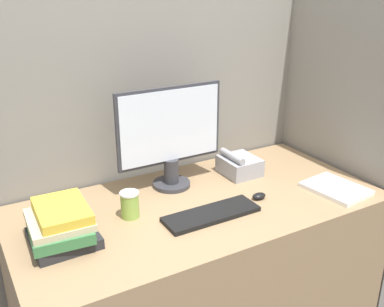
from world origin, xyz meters
name	(u,v)px	position (x,y,z in m)	size (l,w,h in m)	color
cubicle_panel_rear	(156,146)	(0.00, 0.85, 0.87)	(2.07, 0.04, 1.75)	gray
cubicle_panel_right	(336,141)	(0.87, 0.44, 0.87)	(0.04, 0.87, 1.75)	gray
desk	(199,271)	(0.00, 0.41, 0.37)	(1.67, 0.81, 0.75)	#937551
monitor	(170,137)	(-0.03, 0.62, 1.00)	(0.53, 0.18, 0.49)	#333338
keyboard	(211,214)	(-0.02, 0.27, 0.76)	(0.42, 0.14, 0.02)	black
mouse	(259,196)	(0.26, 0.30, 0.76)	(0.07, 0.04, 0.03)	black
coffee_cup	(130,205)	(-0.32, 0.44, 0.80)	(0.08, 0.08, 0.12)	#8CB247
book_stack	(61,226)	(-0.62, 0.39, 0.82)	(0.25, 0.29, 0.15)	#262628
desk_telephone	(239,165)	(0.34, 0.58, 0.80)	(0.17, 0.19, 0.12)	#99999E
paper_pile	(336,189)	(0.63, 0.19, 0.76)	(0.25, 0.30, 0.02)	white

